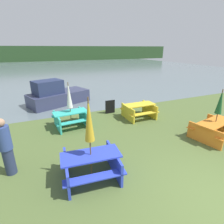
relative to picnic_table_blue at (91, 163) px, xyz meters
name	(u,v)px	position (x,y,z in m)	size (l,w,h in m)	color
ground_plane	(220,202)	(2.56, -2.13, -0.45)	(60.00, 60.00, 0.00)	#516633
water	(55,68)	(2.56, 30.23, -0.45)	(60.00, 50.00, 0.00)	slate
far_treeline	(46,54)	(2.56, 50.23, 1.55)	(80.00, 1.60, 4.00)	#284723
picnic_table_blue	(91,163)	(0.00, 0.00, 0.00)	(1.77, 1.54, 0.75)	blue
picnic_table_orange	(214,128)	(5.30, 0.21, 0.00)	(1.99, 1.70, 0.74)	orange
picnic_table_yellow	(139,110)	(3.69, 3.37, 0.01)	(1.64, 1.41, 0.76)	yellow
picnic_table_teal	(71,118)	(0.17, 3.72, -0.01)	(1.65, 1.50, 0.73)	#33B7A8
umbrella_gold	(89,120)	(0.00, 0.00, 1.32)	(0.26, 0.26, 2.39)	brown
umbrella_white	(69,95)	(0.17, 3.72, 1.06)	(0.27, 0.27, 2.10)	brown
umbrella_darkgreen	(220,102)	(5.30, 0.21, 1.10)	(0.24, 0.24, 2.06)	brown
boat	(57,95)	(0.02, 7.59, 0.15)	(4.13, 2.90, 1.63)	#333856
person	(6,147)	(-2.14, 1.10, 0.44)	(0.35, 0.35, 1.75)	#283351
signboard	(110,107)	(2.56, 4.63, -0.07)	(0.55, 0.08, 0.75)	black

